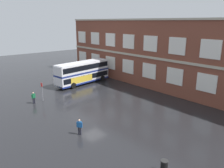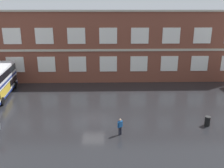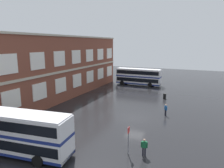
{
  "view_description": "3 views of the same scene",
  "coord_description": "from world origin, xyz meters",
  "px_view_note": "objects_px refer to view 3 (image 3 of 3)",
  "views": [
    {
      "loc": [
        20.64,
        -14.63,
        11.23
      ],
      "look_at": [
        0.17,
        2.92,
        3.62
      ],
      "focal_mm": 35.77,
      "sensor_mm": 36.0,
      "label": 1
    },
    {
      "loc": [
        1.48,
        -24.53,
        11.57
      ],
      "look_at": [
        2.24,
        3.6,
        2.93
      ],
      "focal_mm": 38.47,
      "sensor_mm": 36.0,
      "label": 2
    },
    {
      "loc": [
        -26.06,
        -8.0,
        10.25
      ],
      "look_at": [
        3.24,
        4.91,
        3.88
      ],
      "focal_mm": 32.86,
      "sensor_mm": 36.0,
      "label": 3
    }
  ],
  "objects_px": {
    "waiting_passenger": "(166,109)",
    "bus_stand_flag": "(128,138)",
    "double_decker_middle": "(138,76)",
    "second_passenger": "(144,147)",
    "station_litter_bin": "(165,96)",
    "double_decker_near": "(15,132)"
  },
  "relations": [
    {
      "from": "waiting_passenger",
      "to": "second_passenger",
      "type": "bearing_deg",
      "value": -179.95
    },
    {
      "from": "station_litter_bin",
      "to": "second_passenger",
      "type": "bearing_deg",
      "value": -175.37
    },
    {
      "from": "waiting_passenger",
      "to": "station_litter_bin",
      "type": "distance_m",
      "value": 9.41
    },
    {
      "from": "double_decker_middle",
      "to": "bus_stand_flag",
      "type": "distance_m",
      "value": 33.19
    },
    {
      "from": "waiting_passenger",
      "to": "second_passenger",
      "type": "relative_size",
      "value": 1.0
    },
    {
      "from": "second_passenger",
      "to": "station_litter_bin",
      "type": "distance_m",
      "value": 21.15
    },
    {
      "from": "station_litter_bin",
      "to": "double_decker_near",
      "type": "bearing_deg",
      "value": 159.61
    },
    {
      "from": "second_passenger",
      "to": "bus_stand_flag",
      "type": "height_order",
      "value": "bus_stand_flag"
    },
    {
      "from": "double_decker_middle",
      "to": "waiting_passenger",
      "type": "xyz_separation_m",
      "value": [
        -19.9,
        -10.04,
        -1.22
      ]
    },
    {
      "from": "double_decker_near",
      "to": "second_passenger",
      "type": "bearing_deg",
      "value": -68.53
    },
    {
      "from": "double_decker_middle",
      "to": "second_passenger",
      "type": "height_order",
      "value": "double_decker_middle"
    },
    {
      "from": "double_decker_middle",
      "to": "second_passenger",
      "type": "distance_m",
      "value": 33.31
    },
    {
      "from": "bus_stand_flag",
      "to": "station_litter_bin",
      "type": "distance_m",
      "value": 21.42
    },
    {
      "from": "double_decker_middle",
      "to": "waiting_passenger",
      "type": "distance_m",
      "value": 22.32
    },
    {
      "from": "station_litter_bin",
      "to": "double_decker_middle",
      "type": "bearing_deg",
      "value": 38.03
    },
    {
      "from": "waiting_passenger",
      "to": "bus_stand_flag",
      "type": "bearing_deg",
      "value": 173.28
    },
    {
      "from": "double_decker_near",
      "to": "bus_stand_flag",
      "type": "xyz_separation_m",
      "value": [
        4.08,
        -9.74,
        -0.51
      ]
    },
    {
      "from": "second_passenger",
      "to": "bus_stand_flag",
      "type": "xyz_separation_m",
      "value": [
        -0.31,
        1.44,
        0.7
      ]
    },
    {
      "from": "waiting_passenger",
      "to": "bus_stand_flag",
      "type": "xyz_separation_m",
      "value": [
        -12.15,
        1.43,
        0.7
      ]
    },
    {
      "from": "waiting_passenger",
      "to": "station_litter_bin",
      "type": "xyz_separation_m",
      "value": [
        9.24,
        1.7,
        -0.41
      ]
    },
    {
      "from": "double_decker_near",
      "to": "station_litter_bin",
      "type": "bearing_deg",
      "value": -20.39
    },
    {
      "from": "second_passenger",
      "to": "bus_stand_flag",
      "type": "distance_m",
      "value": 1.63
    }
  ]
}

